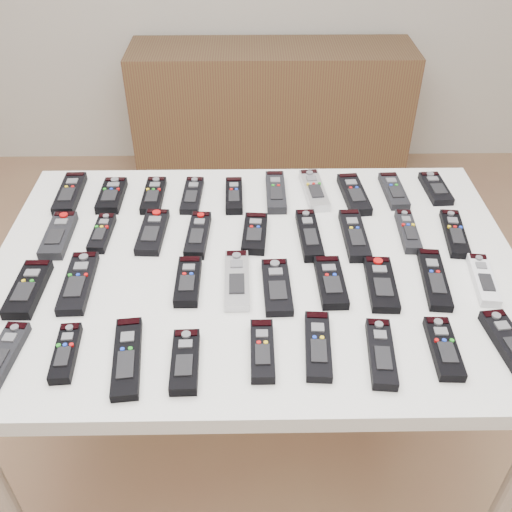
{
  "coord_description": "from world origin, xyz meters",
  "views": [
    {
      "loc": [
        -0.13,
        -1.02,
        1.63
      ],
      "look_at": [
        -0.12,
        0.02,
        0.8
      ],
      "focal_mm": 40.0,
      "sensor_mm": 36.0,
      "label": 1
    }
  ],
  "objects_px": {
    "remote_25": "(381,284)",
    "remote_16": "(354,235)",
    "remote_17": "(408,231)",
    "remote_26": "(434,279)",
    "remote_13": "(198,235)",
    "remote_32": "(262,351)",
    "remote_10": "(59,235)",
    "remote_15": "(309,235)",
    "remote_8": "(394,191)",
    "remote_28": "(3,355)",
    "remote_19": "(28,289)",
    "remote_36": "(510,344)",
    "remote_0": "(70,193)",
    "remote_4": "(234,196)",
    "remote_33": "(318,345)",
    "remote_27": "(483,279)",
    "remote_7": "(354,194)",
    "remote_3": "(192,195)",
    "remote_34": "(381,353)",
    "remote_29": "(66,353)",
    "remote_1": "(112,195)",
    "remote_22": "(237,280)",
    "remote_35": "(444,348)",
    "remote_9": "(436,188)",
    "remote_14": "(255,233)",
    "remote_18": "(454,233)",
    "table": "(256,281)",
    "remote_2": "(154,195)",
    "remote_24": "(331,282)",
    "remote_23": "(277,287)",
    "remote_5": "(276,192)",
    "sideboard": "(271,115)",
    "remote_21": "(188,281)",
    "remote_30": "(127,357)",
    "remote_31": "(185,361)",
    "remote_6": "(314,190)",
    "remote_11": "(102,233)"
  },
  "relations": [
    {
      "from": "remote_8",
      "to": "remote_21",
      "type": "height_order",
      "value": "remote_21"
    },
    {
      "from": "remote_7",
      "to": "remote_10",
      "type": "bearing_deg",
      "value": -171.6
    },
    {
      "from": "remote_21",
      "to": "remote_24",
      "type": "bearing_deg",
      "value": -1.04
    },
    {
      "from": "table",
      "to": "remote_1",
      "type": "height_order",
      "value": "remote_1"
    },
    {
      "from": "remote_9",
      "to": "remote_25",
      "type": "relative_size",
      "value": 0.87
    },
    {
      "from": "remote_10",
      "to": "remote_31",
      "type": "height_order",
      "value": "same"
    },
    {
      "from": "remote_0",
      "to": "remote_4",
      "type": "height_order",
      "value": "remote_0"
    },
    {
      "from": "remote_10",
      "to": "remote_15",
      "type": "xyz_separation_m",
      "value": [
        0.62,
        -0.01,
        0.0
      ]
    },
    {
      "from": "remote_22",
      "to": "remote_35",
      "type": "bearing_deg",
      "value": -28.5
    },
    {
      "from": "remote_17",
      "to": "remote_23",
      "type": "relative_size",
      "value": 0.94
    },
    {
      "from": "remote_19",
      "to": "remote_36",
      "type": "height_order",
      "value": "remote_19"
    },
    {
      "from": "remote_7",
      "to": "remote_8",
      "type": "height_order",
      "value": "remote_7"
    },
    {
      "from": "remote_1",
      "to": "remote_25",
      "type": "relative_size",
      "value": 0.9
    },
    {
      "from": "remote_1",
      "to": "remote_25",
      "type": "distance_m",
      "value": 0.77
    },
    {
      "from": "remote_3",
      "to": "remote_0",
      "type": "bearing_deg",
      "value": -179.4
    },
    {
      "from": "sideboard",
      "to": "remote_23",
      "type": "bearing_deg",
      "value": -91.84
    },
    {
      "from": "remote_14",
      "to": "remote_18",
      "type": "distance_m",
      "value": 0.5
    },
    {
      "from": "remote_2",
      "to": "remote_34",
      "type": "relative_size",
      "value": 0.97
    },
    {
      "from": "remote_9",
      "to": "remote_28",
      "type": "xyz_separation_m",
      "value": [
        -1.0,
        -0.6,
        0.0
      ]
    },
    {
      "from": "remote_24",
      "to": "remote_23",
      "type": "bearing_deg",
      "value": -175.71
    },
    {
      "from": "remote_0",
      "to": "remote_27",
      "type": "xyz_separation_m",
      "value": [
        1.02,
        -0.38,
        -0.0
      ]
    },
    {
      "from": "remote_21",
      "to": "remote_28",
      "type": "bearing_deg",
      "value": -147.95
    },
    {
      "from": "remote_3",
      "to": "remote_26",
      "type": "height_order",
      "value": "remote_26"
    },
    {
      "from": "remote_13",
      "to": "remote_32",
      "type": "height_order",
      "value": "remote_13"
    },
    {
      "from": "remote_25",
      "to": "remote_16",
      "type": "bearing_deg",
      "value": 103.15
    },
    {
      "from": "remote_4",
      "to": "remote_30",
      "type": "bearing_deg",
      "value": -110.1
    },
    {
      "from": "remote_17",
      "to": "remote_26",
      "type": "height_order",
      "value": "remote_17"
    },
    {
      "from": "remote_21",
      "to": "remote_5",
      "type": "bearing_deg",
      "value": 60.45
    },
    {
      "from": "remote_2",
      "to": "remote_17",
      "type": "relative_size",
      "value": 1.0
    },
    {
      "from": "remote_26",
      "to": "remote_4",
      "type": "bearing_deg",
      "value": 147.59
    },
    {
      "from": "remote_10",
      "to": "remote_22",
      "type": "bearing_deg",
      "value": -22.2
    },
    {
      "from": "remote_8",
      "to": "remote_28",
      "type": "bearing_deg",
      "value": -148.04
    },
    {
      "from": "remote_4",
      "to": "remote_26",
      "type": "height_order",
      "value": "remote_4"
    },
    {
      "from": "remote_27",
      "to": "remote_32",
      "type": "xyz_separation_m",
      "value": [
        -0.5,
        -0.21,
        0.0
      ]
    },
    {
      "from": "remote_8",
      "to": "remote_9",
      "type": "relative_size",
      "value": 1.12
    },
    {
      "from": "remote_21",
      "to": "remote_15",
      "type": "bearing_deg",
      "value": 30.88
    },
    {
      "from": "remote_5",
      "to": "remote_9",
      "type": "relative_size",
      "value": 1.26
    },
    {
      "from": "remote_10",
      "to": "remote_33",
      "type": "xyz_separation_m",
      "value": [
        0.61,
        -0.38,
        -0.0
      ]
    },
    {
      "from": "remote_1",
      "to": "remote_24",
      "type": "xyz_separation_m",
      "value": [
        0.56,
        -0.37,
        -0.0
      ]
    },
    {
      "from": "remote_19",
      "to": "remote_35",
      "type": "xyz_separation_m",
      "value": [
        0.87,
        -0.19,
        -0.0
      ]
    },
    {
      "from": "remote_19",
      "to": "remote_25",
      "type": "bearing_deg",
      "value": 1.57
    },
    {
      "from": "remote_7",
      "to": "remote_26",
      "type": "distance_m",
      "value": 0.38
    },
    {
      "from": "remote_5",
      "to": "remote_18",
      "type": "xyz_separation_m",
      "value": [
        0.44,
        -0.2,
        -0.0
      ]
    },
    {
      "from": "remote_19",
      "to": "remote_6",
      "type": "bearing_deg",
      "value": 31.96
    },
    {
      "from": "remote_11",
      "to": "remote_34",
      "type": "relative_size",
      "value": 0.86
    },
    {
      "from": "remote_11",
      "to": "remote_22",
      "type": "height_order",
      "value": "remote_11"
    },
    {
      "from": "remote_8",
      "to": "remote_31",
      "type": "distance_m",
      "value": 0.81
    },
    {
      "from": "sideboard",
      "to": "remote_32",
      "type": "relative_size",
      "value": 9.32
    },
    {
      "from": "remote_34",
      "to": "remote_8",
      "type": "bearing_deg",
      "value": 81.19
    },
    {
      "from": "remote_27",
      "to": "remote_29",
      "type": "relative_size",
      "value": 1.14
    }
  ]
}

